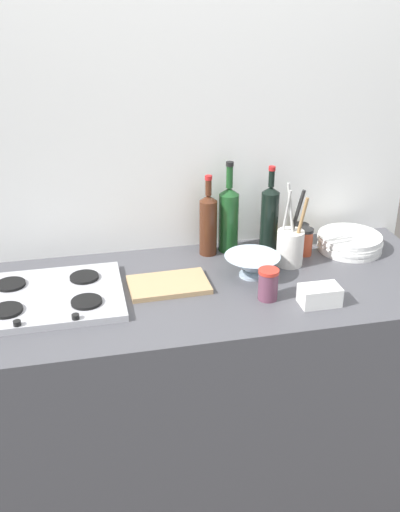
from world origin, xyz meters
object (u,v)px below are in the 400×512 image
object	(u,v)px
wine_bottle_mid_left	(208,223)
cutting_board	(169,285)
butter_dish	(320,295)
condiment_jar_rear	(305,242)
condiment_jar_front	(268,284)
wine_bottle_mid_right	(269,217)
stovetop_hob	(48,297)
utensil_crock	(290,246)
wine_bottle_leftmost	(229,218)
plate_stack	(350,242)
mixing_bowl	(252,265)
condiment_jar_spare	(300,234)

from	to	relation	value
wine_bottle_mid_left	cutting_board	world-z (taller)	wine_bottle_mid_left
butter_dish	condiment_jar_rear	distance (m)	0.38
condiment_jar_front	wine_bottle_mid_right	bearing A→B (deg)	71.52
stovetop_hob	butter_dish	distance (m)	0.91
wine_bottle_mid_left	utensil_crock	world-z (taller)	utensil_crock
wine_bottle_leftmost	wine_bottle_mid_right	size ratio (longest dim) A/B	1.07
plate_stack	stovetop_hob	bearing A→B (deg)	-172.31
mixing_bowl	condiment_jar_rear	bearing A→B (deg)	26.74
wine_bottle_leftmost	utensil_crock	size ratio (longest dim) A/B	1.12
wine_bottle_mid_left	condiment_jar_front	xyz separation A→B (m)	(0.12, -0.39, -0.07)
wine_bottle_leftmost	condiment_jar_rear	xyz separation A→B (m)	(0.28, -0.11, -0.08)
condiment_jar_front	cutting_board	world-z (taller)	condiment_jar_front
cutting_board	wine_bottle_mid_left	bearing A→B (deg)	50.35
wine_bottle_leftmost	condiment_jar_rear	size ratio (longest dim) A/B	3.32
stovetop_hob	mixing_bowl	distance (m)	0.72
butter_dish	wine_bottle_mid_left	bearing A→B (deg)	120.60
wine_bottle_mid_right	butter_dish	distance (m)	0.47
mixing_bowl	stovetop_hob	bearing A→B (deg)	-178.06
condiment_jar_rear	stovetop_hob	bearing A→B (deg)	-171.12
plate_stack	utensil_crock	size ratio (longest dim) A/B	0.80
utensil_crock	wine_bottle_mid_right	bearing A→B (deg)	101.46
stovetop_hob	plate_stack	size ratio (longest dim) A/B	1.95
plate_stack	wine_bottle_leftmost	bearing A→B (deg)	167.80
wine_bottle_leftmost	utensil_crock	bearing A→B (deg)	-42.05
wine_bottle_leftmost	mixing_bowl	size ratio (longest dim) A/B	1.79
wine_bottle_leftmost	wine_bottle_mid_left	size ratio (longest dim) A/B	1.13
wine_bottle_mid_left	plate_stack	bearing A→B (deg)	-8.76
condiment_jar_rear	condiment_jar_spare	distance (m)	0.10
wine_bottle_leftmost	condiment_jar_front	bearing A→B (deg)	-85.70
condiment_jar_front	condiment_jar_spare	xyz separation A→B (m)	(0.27, 0.40, -0.01)
utensil_crock	cutting_board	world-z (taller)	utensil_crock
condiment_jar_spare	stovetop_hob	bearing A→B (deg)	-165.66
wine_bottle_mid_left	mixing_bowl	size ratio (longest dim) A/B	1.58
stovetop_hob	butter_dish	bearing A→B (deg)	-13.87
stovetop_hob	wine_bottle_mid_left	size ratio (longest dim) A/B	1.57
condiment_jar_spare	wine_bottle_mid_right	bearing A→B (deg)	-175.51
utensil_crock	wine_bottle_leftmost	bearing A→B (deg)	137.95
butter_dish	condiment_jar_rear	xyz separation A→B (m)	(0.09, 0.37, 0.02)
wine_bottle_mid_left	condiment_jar_front	size ratio (longest dim) A/B	2.90
plate_stack	condiment_jar_front	size ratio (longest dim) A/B	2.33
wine_bottle_leftmost	cutting_board	bearing A→B (deg)	-138.02
butter_dish	stovetop_hob	bearing A→B (deg)	166.13
stovetop_hob	wine_bottle_mid_right	size ratio (longest dim) A/B	1.48
stovetop_hob	cutting_board	world-z (taller)	stovetop_hob
wine_bottle_mid_left	cutting_board	bearing A→B (deg)	-129.65
mixing_bowl	condiment_jar_rear	distance (m)	0.29
butter_dish	utensil_crock	xyz separation A→B (m)	(0.01, 0.30, 0.04)
mixing_bowl	plate_stack	bearing A→B (deg)	16.65
wine_bottle_mid_right	utensil_crock	world-z (taller)	wine_bottle_mid_right
plate_stack	condiment_jar_spare	bearing A→B (deg)	150.71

